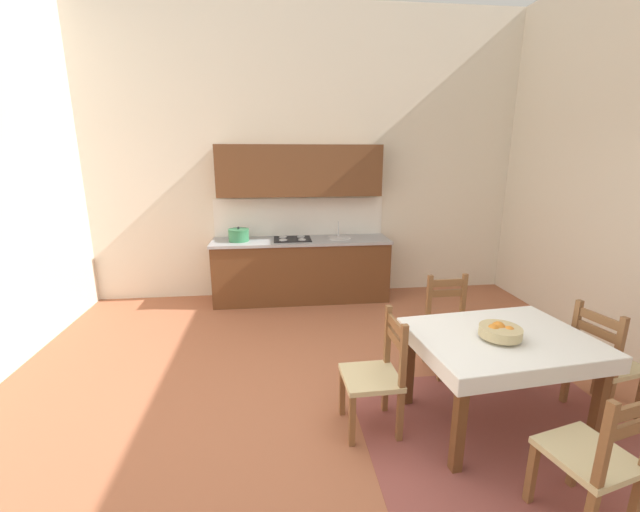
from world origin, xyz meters
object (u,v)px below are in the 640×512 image
Objects in this scene: dining_table at (500,351)px; dining_chair_tv_side at (376,376)px; dining_chair_camera_side at (595,458)px; dining_chair_window_side at (604,363)px; kitchen_cabinetry at (301,242)px; dining_chair_kitchen_side at (450,326)px; fruit_bowl at (500,332)px.

dining_chair_tv_side reaches higher than dining_table.
dining_chair_camera_side and dining_chair_window_side have the same top height.
kitchen_cabinetry is 3.73m from dining_chair_window_side.
dining_chair_kitchen_side reaches higher than dining_table.
kitchen_cabinetry is 2.70× the size of dining_chair_kitchen_side.
dining_chair_window_side is (0.88, 0.94, 0.00)m from dining_chair_camera_side.
fruit_bowl is (-0.06, -0.90, 0.37)m from dining_chair_kitchen_side.
dining_table is at bearing -177.76° from dining_chair_window_side.
dining_table is at bearing -3.80° from dining_chair_tv_side.
dining_chair_window_side is (1.87, -0.03, 0.00)m from dining_chair_tv_side.
dining_chair_window_side is at bearing -41.27° from dining_chair_kitchen_side.
dining_chair_tv_side is at bearing -140.28° from dining_chair_kitchen_side.
dining_chair_camera_side is (0.99, -0.97, 0.00)m from dining_chair_tv_side.
dining_chair_camera_side is at bearing -132.96° from dining_chair_window_side.
dining_chair_kitchen_side reaches higher than fruit_bowl.
kitchen_cabinetry is 8.36× the size of fruit_bowl.
dining_chair_tv_side is at bearing 176.20° from dining_table.
dining_chair_kitchen_side is 0.98m from fruit_bowl.
kitchen_cabinetry is at bearing 113.77° from dining_table.
dining_chair_window_side is (0.92, -0.81, 0.00)m from dining_chair_kitchen_side.
kitchen_cabinetry is at bearing 121.62° from dining_chair_kitchen_side.
dining_table is 0.21m from fruit_bowl.
dining_chair_window_side is at bearing 5.24° from fruit_bowl.
dining_chair_kitchen_side is (1.32, -2.14, -0.41)m from kitchen_cabinetry.
dining_chair_kitchen_side is 1.23m from dining_chair_window_side.
dining_chair_kitchen_side is (0.00, 0.85, -0.18)m from dining_table.
kitchen_cabinetry reaches higher than dining_chair_camera_side.
dining_chair_camera_side is 0.93m from fruit_bowl.
dining_table is at bearing 43.97° from fruit_bowl.
dining_chair_kitchen_side is at bearing -58.38° from kitchen_cabinetry.
dining_table is 1.48× the size of dining_chair_camera_side.
dining_chair_kitchen_side is 1.00× the size of dining_chair_camera_side.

